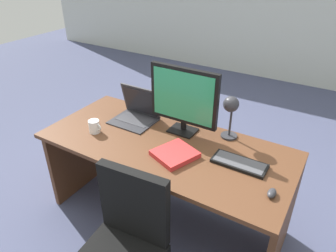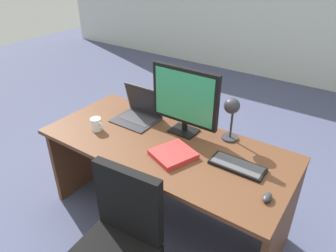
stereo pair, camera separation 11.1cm
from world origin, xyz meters
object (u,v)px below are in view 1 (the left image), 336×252
(desk_lamp, at_px, (231,109))
(coffee_mug, at_px, (94,126))
(desk, at_px, (169,164))
(keyboard, at_px, (239,163))
(monitor, at_px, (184,98))
(mouse, at_px, (272,193))
(laptop, at_px, (137,110))
(book, at_px, (175,154))

(desk_lamp, height_order, coffee_mug, desk_lamp)
(desk, relative_size, keyboard, 5.16)
(desk, xyz_separation_m, desk_lamp, (0.36, 0.24, 0.45))
(monitor, xyz_separation_m, coffee_mug, (-0.56, -0.36, -0.23))
(mouse, xyz_separation_m, coffee_mug, (-1.32, 0.00, 0.03))
(laptop, relative_size, coffee_mug, 3.08)
(laptop, relative_size, keyboard, 0.96)
(monitor, xyz_separation_m, book, (0.11, -0.31, -0.26))
(keyboard, bearing_deg, mouse, -35.43)
(mouse, relative_size, desk_lamp, 0.25)
(monitor, bearing_deg, book, -70.11)
(desk, height_order, mouse, mouse)
(desk, relative_size, monitor, 3.40)
(desk_lamp, xyz_separation_m, book, (-0.22, -0.39, -0.22))
(desk, bearing_deg, coffee_mug, -159.28)
(desk_lamp, bearing_deg, coffee_mug, -153.71)
(keyboard, height_order, mouse, mouse)
(desk, height_order, monitor, monitor)
(keyboard, bearing_deg, book, -161.28)
(desk_lamp, distance_m, book, 0.50)
(book, bearing_deg, coffee_mug, -176.32)
(coffee_mug, bearing_deg, desk, 20.72)
(desk, bearing_deg, desk_lamp, 33.69)
(mouse, xyz_separation_m, desk_lamp, (-0.44, 0.44, 0.22))
(laptop, bearing_deg, keyboard, -9.97)
(book, xyz_separation_m, coffee_mug, (-0.67, -0.04, 0.03))
(laptop, height_order, keyboard, laptop)
(desk, relative_size, coffee_mug, 16.57)
(keyboard, height_order, coffee_mug, coffee_mug)
(laptop, distance_m, keyboard, 0.94)
(laptop, bearing_deg, mouse, -16.28)
(mouse, relative_size, book, 0.26)
(monitor, relative_size, keyboard, 1.52)
(laptop, bearing_deg, desk, -20.16)
(monitor, relative_size, mouse, 6.31)
(desk_lamp, distance_m, coffee_mug, 1.01)
(desk, distance_m, book, 0.32)
(monitor, relative_size, desk_lamp, 1.59)
(desk_lamp, bearing_deg, desk, -146.31)
(desk, xyz_separation_m, keyboard, (0.54, -0.02, 0.23))
(keyboard, bearing_deg, desk_lamp, 125.39)
(mouse, bearing_deg, laptop, 163.72)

